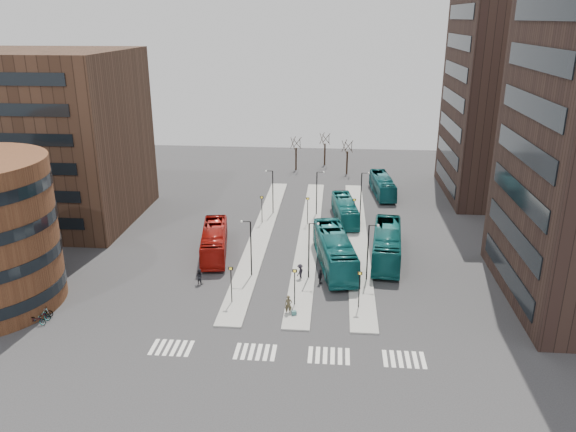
# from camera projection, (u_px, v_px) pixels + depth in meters

# --- Properties ---
(ground) EXTENTS (160.00, 160.00, 0.00)m
(ground) POSITION_uv_depth(u_px,v_px,m) (261.00, 383.00, 41.95)
(ground) COLOR #2A2A2C
(ground) RESTS_ON ground
(island_left) EXTENTS (2.50, 45.00, 0.15)m
(island_left) POSITION_uv_depth(u_px,v_px,m) (261.00, 234.00, 70.41)
(island_left) COLOR gray
(island_left) RESTS_ON ground
(island_mid) EXTENTS (2.50, 45.00, 0.15)m
(island_mid) POSITION_uv_depth(u_px,v_px,m) (309.00, 236.00, 69.92)
(island_mid) COLOR gray
(island_mid) RESTS_ON ground
(island_right) EXTENTS (2.50, 45.00, 0.15)m
(island_right) POSITION_uv_depth(u_px,v_px,m) (357.00, 237.00, 69.42)
(island_right) COLOR gray
(island_right) RESTS_ON ground
(suitcase) EXTENTS (0.50, 0.45, 0.51)m
(suitcase) POSITION_uv_depth(u_px,v_px,m) (294.00, 314.00, 51.18)
(suitcase) COLOR navy
(suitcase) RESTS_ON ground
(red_bus) EXTENTS (4.47, 11.58, 3.15)m
(red_bus) POSITION_uv_depth(u_px,v_px,m) (214.00, 241.00, 64.24)
(red_bus) COLOR #9E120C
(red_bus) RESTS_ON ground
(teal_bus_a) EXTENTS (5.28, 13.57, 3.69)m
(teal_bus_a) POSITION_uv_depth(u_px,v_px,m) (335.00, 251.00, 60.95)
(teal_bus_a) COLOR #135D5F
(teal_bus_a) RESTS_ON ground
(teal_bus_b) EXTENTS (3.79, 10.77, 2.94)m
(teal_bus_b) POSITION_uv_depth(u_px,v_px,m) (345.00, 210.00, 74.85)
(teal_bus_b) COLOR #156D6D
(teal_bus_b) RESTS_ON ground
(teal_bus_c) EXTENTS (4.13, 12.85, 3.52)m
(teal_bus_c) POSITION_uv_depth(u_px,v_px,m) (387.00, 244.00, 62.85)
(teal_bus_c) COLOR #12595A
(teal_bus_c) RESTS_ON ground
(teal_bus_d) EXTENTS (3.57, 10.95, 2.99)m
(teal_bus_d) POSITION_uv_depth(u_px,v_px,m) (382.00, 185.00, 85.73)
(teal_bus_d) COLOR #135A5F
(teal_bus_d) RESTS_ON ground
(traveller) EXTENTS (0.69, 0.48, 1.84)m
(traveller) POSITION_uv_depth(u_px,v_px,m) (288.00, 305.00, 51.36)
(traveller) COLOR #47402B
(traveller) RESTS_ON ground
(commuter_a) EXTENTS (0.95, 0.84, 1.63)m
(commuter_a) POSITION_uv_depth(u_px,v_px,m) (199.00, 276.00, 57.23)
(commuter_a) COLOR black
(commuter_a) RESTS_ON ground
(commuter_b) EXTENTS (0.73, 1.00, 1.58)m
(commuter_b) POSITION_uv_depth(u_px,v_px,m) (320.00, 277.00, 57.26)
(commuter_b) COLOR black
(commuter_b) RESTS_ON ground
(commuter_c) EXTENTS (1.00, 1.24, 1.67)m
(commuter_c) POSITION_uv_depth(u_px,v_px,m) (300.00, 272.00, 58.25)
(commuter_c) COLOR black
(commuter_c) RESTS_ON ground
(bicycle_near) EXTENTS (1.94, 0.85, 0.99)m
(bicycle_near) POSITION_uv_depth(u_px,v_px,m) (36.00, 320.00, 49.71)
(bicycle_near) COLOR gray
(bicycle_near) RESTS_ON ground
(bicycle_mid) EXTENTS (1.92, 1.17, 1.12)m
(bicycle_mid) POSITION_uv_depth(u_px,v_px,m) (42.00, 313.00, 50.72)
(bicycle_mid) COLOR gray
(bicycle_mid) RESTS_ON ground
(bicycle_far) EXTENTS (1.94, 0.74, 1.01)m
(bicycle_far) POSITION_uv_depth(u_px,v_px,m) (40.00, 315.00, 50.39)
(bicycle_far) COLOR gray
(bicycle_far) RESTS_ON ground
(crosswalk_stripes) EXTENTS (22.35, 2.40, 0.01)m
(crosswalk_stripes) POSITION_uv_depth(u_px,v_px,m) (289.00, 354.00, 45.56)
(crosswalk_stripes) COLOR silver
(crosswalk_stripes) RESTS_ON ground
(office_block) EXTENTS (25.00, 20.12, 22.00)m
(office_block) POSITION_uv_depth(u_px,v_px,m) (35.00, 138.00, 72.97)
(office_block) COLOR #422B1E
(office_block) RESTS_ON ground
(tower_far) EXTENTS (20.12, 20.00, 30.00)m
(tower_far) POSITION_uv_depth(u_px,v_px,m) (524.00, 96.00, 81.21)
(tower_far) COLOR #30201A
(tower_far) RESTS_ON ground
(sign_poles) EXTENTS (12.45, 22.12, 3.65)m
(sign_poles) POSITION_uv_depth(u_px,v_px,m) (302.00, 239.00, 62.60)
(sign_poles) COLOR black
(sign_poles) RESTS_ON ground
(lamp_posts) EXTENTS (14.04, 20.24, 6.12)m
(lamp_posts) POSITION_uv_depth(u_px,v_px,m) (314.00, 215.00, 66.81)
(lamp_posts) COLOR black
(lamp_posts) RESTS_ON ground
(bare_trees) EXTENTS (10.97, 8.14, 5.90)m
(bare_trees) POSITION_uv_depth(u_px,v_px,m) (322.00, 155.00, 99.64)
(bare_trees) COLOR black
(bare_trees) RESTS_ON ground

